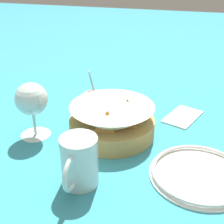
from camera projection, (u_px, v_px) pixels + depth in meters
ground_plane at (120, 141)px, 0.79m from camera, size 4.00×4.00×0.00m
food_basket at (112, 122)px, 0.80m from camera, size 0.22×0.22×0.09m
sauce_cup at (94, 99)px, 0.96m from camera, size 0.08×0.07×0.13m
wine_glass at (32, 101)px, 0.77m from camera, size 0.08×0.08×0.14m
beer_mug at (79, 163)px, 0.62m from camera, size 0.12×0.08×0.11m
side_plate at (199, 174)px, 0.66m from camera, size 0.21×0.21×0.01m
napkin at (183, 116)px, 0.90m from camera, size 0.14×0.11×0.01m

